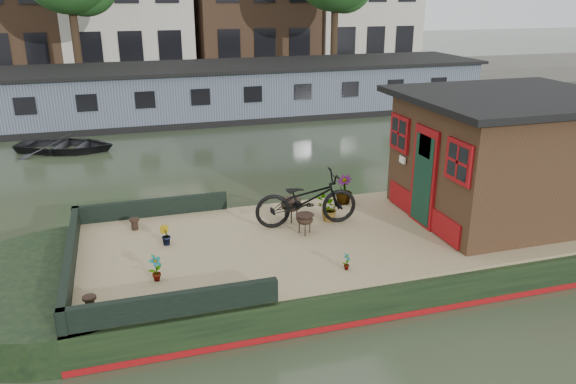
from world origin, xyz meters
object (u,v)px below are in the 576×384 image
object	(u,v)px
dinghy	(65,141)
brazier_rear	(291,210)
brazier_front	(305,224)
cabin	(506,155)
potted_plant_a	(156,268)
bicycle	(306,199)

from	to	relation	value
dinghy	brazier_rear	bearing A→B (deg)	-133.15
dinghy	brazier_front	bearing A→B (deg)	-134.54
cabin	potted_plant_a	xyz separation A→B (m)	(-6.82, -0.83, -1.01)
dinghy	potted_plant_a	bearing A→B (deg)	-149.86
bicycle	dinghy	bearing A→B (deg)	32.09
cabin	brazier_front	world-z (taller)	cabin
brazier_front	brazier_rear	world-z (taller)	brazier_rear
bicycle	potted_plant_a	distance (m)	3.28
cabin	brazier_rear	size ratio (longest dim) A/B	8.98
bicycle	brazier_front	bearing A→B (deg)	162.59
brazier_rear	dinghy	distance (m)	10.40
brazier_rear	brazier_front	bearing A→B (deg)	-85.55
bicycle	dinghy	world-z (taller)	bicycle
potted_plant_a	brazier_rear	bearing A→B (deg)	32.31
brazier_front	cabin	bearing A→B (deg)	-2.83
brazier_front	dinghy	xyz separation A→B (m)	(-4.84, 9.89, -0.52)
brazier_front	dinghy	size ratio (longest dim) A/B	0.12
brazier_front	bicycle	bearing A→B (deg)	68.33
cabin	brazier_rear	world-z (taller)	cabin
cabin	brazier_front	xyz separation A→B (m)	(-4.05, 0.20, -1.03)
potted_plant_a	dinghy	distance (m)	11.14
cabin	brazier_rear	xyz separation A→B (m)	(-4.10, 0.88, -1.01)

